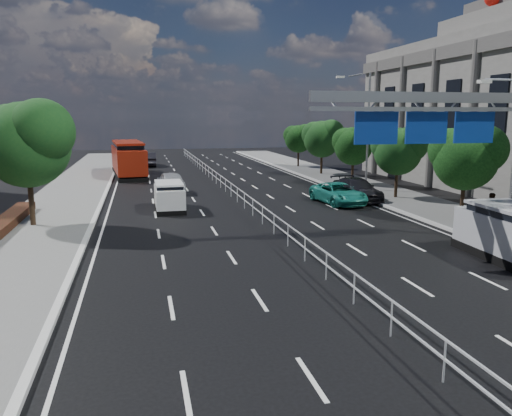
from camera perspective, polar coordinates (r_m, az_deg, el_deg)
name	(u,v)px	position (r m, az deg, el deg)	size (l,w,h in m)	color
ground	(423,365)	(13.02, 18.56, -16.64)	(160.00, 160.00, 0.00)	black
kerb_near	(13,413)	(11.64, -26.06, -20.26)	(0.25, 140.00, 0.15)	silver
median_fence	(239,196)	(33.30, -1.93, 1.35)	(0.05, 85.00, 1.02)	silver
overhead_gantry	(444,121)	(23.75, 20.64, 9.33)	(10.24, 0.38, 7.45)	gray
streetlight_far	(365,124)	(39.54, 12.31, 9.39)	(2.78, 2.40, 9.00)	gray
near_tree_back	(27,140)	(28.32, -24.66, 7.11)	(4.84, 4.51, 6.69)	black
far_tree_d	(467,155)	(30.03, 22.95, 5.61)	(3.85, 3.59, 5.34)	black
far_tree_e	(399,149)	(36.36, 15.99, 6.54)	(3.63, 3.38, 5.13)	black
far_tree_f	(354,144)	(43.07, 11.14, 7.21)	(3.52, 3.28, 5.02)	black
far_tree_g	(323,137)	(49.98, 7.62, 8.05)	(3.96, 3.69, 5.45)	black
far_tree_h	(299,137)	(57.07, 4.93, 8.07)	(3.41, 3.18, 4.91)	black
white_minivan	(169,196)	(31.60, -9.89, 1.33)	(1.76, 4.05, 1.76)	black
red_bus	(128,158)	(50.75, -14.41, 5.57)	(3.71, 11.39, 3.34)	black
near_car_silver	(170,181)	(39.44, -9.76, 3.02)	(1.86, 4.62, 1.57)	#989A9F
near_car_dark	(149,159)	(60.07, -12.17, 5.47)	(1.67, 4.79, 1.58)	black
parked_car_teal	(338,193)	(33.85, 9.39, 1.66)	(2.30, 4.99, 1.39)	#1B7A6C
parked_car_dark	(357,189)	(35.52, 11.42, 2.10)	(2.11, 5.19, 1.51)	black
pedestrian_b	(490,208)	(29.20, 25.21, -0.05)	(0.81, 0.63, 1.67)	gray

